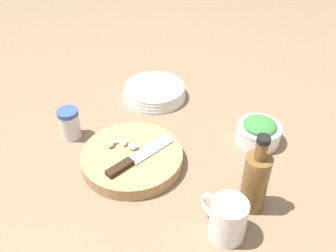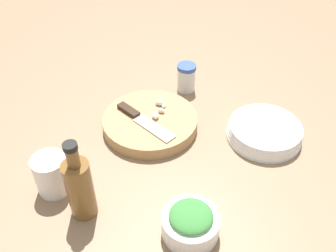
{
  "view_description": "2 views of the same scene",
  "coord_description": "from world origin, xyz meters",
  "px_view_note": "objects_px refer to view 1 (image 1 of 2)",
  "views": [
    {
      "loc": [
        0.54,
        -0.55,
        0.66
      ],
      "look_at": [
        0.03,
        -0.02,
        0.08
      ],
      "focal_mm": 40.0,
      "sensor_mm": 36.0,
      "label": 1
    },
    {
      "loc": [
        0.53,
        0.44,
        0.67
      ],
      "look_at": [
        0.02,
        -0.04,
        0.06
      ],
      "focal_mm": 40.0,
      "sensor_mm": 36.0,
      "label": 2
    }
  ],
  "objects_px": {
    "spice_jar": "(70,123)",
    "oil_bottle": "(255,181)",
    "garlic_cloves": "(123,145)",
    "coffee_mug": "(227,218)",
    "herb_bowl": "(259,131)",
    "chef_knife": "(136,158)",
    "plate_stack": "(154,92)",
    "cutting_board": "(133,159)"
  },
  "relations": [
    {
      "from": "oil_bottle",
      "to": "chef_knife",
      "type": "bearing_deg",
      "value": -159.92
    },
    {
      "from": "cutting_board",
      "to": "plate_stack",
      "type": "bearing_deg",
      "value": 125.05
    },
    {
      "from": "garlic_cloves",
      "to": "herb_bowl",
      "type": "relative_size",
      "value": 0.64
    },
    {
      "from": "chef_knife",
      "to": "oil_bottle",
      "type": "height_order",
      "value": "oil_bottle"
    },
    {
      "from": "herb_bowl",
      "to": "spice_jar",
      "type": "relative_size",
      "value": 1.4
    },
    {
      "from": "spice_jar",
      "to": "coffee_mug",
      "type": "distance_m",
      "value": 0.5
    },
    {
      "from": "plate_stack",
      "to": "garlic_cloves",
      "type": "bearing_deg",
      "value": -60.55
    },
    {
      "from": "garlic_cloves",
      "to": "spice_jar",
      "type": "relative_size",
      "value": 0.9
    },
    {
      "from": "cutting_board",
      "to": "garlic_cloves",
      "type": "bearing_deg",
      "value": 178.71
    },
    {
      "from": "spice_jar",
      "to": "plate_stack",
      "type": "height_order",
      "value": "spice_jar"
    },
    {
      "from": "chef_knife",
      "to": "plate_stack",
      "type": "bearing_deg",
      "value": 129.54
    },
    {
      "from": "garlic_cloves",
      "to": "coffee_mug",
      "type": "distance_m",
      "value": 0.33
    },
    {
      "from": "chef_knife",
      "to": "coffee_mug",
      "type": "xyz_separation_m",
      "value": [
        0.27,
        -0.0,
        0.01
      ]
    },
    {
      "from": "spice_jar",
      "to": "coffee_mug",
      "type": "xyz_separation_m",
      "value": [
        0.5,
        0.03,
        0.0
      ]
    },
    {
      "from": "cutting_board",
      "to": "herb_bowl",
      "type": "height_order",
      "value": "herb_bowl"
    },
    {
      "from": "chef_knife",
      "to": "garlic_cloves",
      "type": "bearing_deg",
      "value": 173.68
    },
    {
      "from": "spice_jar",
      "to": "garlic_cloves",
      "type": "bearing_deg",
      "value": 14.57
    },
    {
      "from": "chef_knife",
      "to": "spice_jar",
      "type": "bearing_deg",
      "value": -169.0
    },
    {
      "from": "spice_jar",
      "to": "oil_bottle",
      "type": "relative_size",
      "value": 0.43
    },
    {
      "from": "chef_knife",
      "to": "coffee_mug",
      "type": "distance_m",
      "value": 0.27
    },
    {
      "from": "herb_bowl",
      "to": "plate_stack",
      "type": "relative_size",
      "value": 0.61
    },
    {
      "from": "spice_jar",
      "to": "oil_bottle",
      "type": "height_order",
      "value": "oil_bottle"
    },
    {
      "from": "coffee_mug",
      "to": "garlic_cloves",
      "type": "bearing_deg",
      "value": 178.35
    },
    {
      "from": "garlic_cloves",
      "to": "plate_stack",
      "type": "bearing_deg",
      "value": 119.45
    },
    {
      "from": "herb_bowl",
      "to": "oil_bottle",
      "type": "distance_m",
      "value": 0.24
    },
    {
      "from": "chef_knife",
      "to": "garlic_cloves",
      "type": "relative_size",
      "value": 2.57
    },
    {
      "from": "chef_knife",
      "to": "spice_jar",
      "type": "xyz_separation_m",
      "value": [
        -0.22,
        -0.04,
        0.01
      ]
    },
    {
      "from": "herb_bowl",
      "to": "oil_bottle",
      "type": "height_order",
      "value": "oil_bottle"
    },
    {
      "from": "garlic_cloves",
      "to": "coffee_mug",
      "type": "height_order",
      "value": "coffee_mug"
    },
    {
      "from": "oil_bottle",
      "to": "cutting_board",
      "type": "bearing_deg",
      "value": -162.69
    },
    {
      "from": "herb_bowl",
      "to": "chef_knife",
      "type": "bearing_deg",
      "value": -117.44
    },
    {
      "from": "cutting_board",
      "to": "chef_knife",
      "type": "bearing_deg",
      "value": -18.93
    },
    {
      "from": "coffee_mug",
      "to": "plate_stack",
      "type": "relative_size",
      "value": 0.57
    },
    {
      "from": "spice_jar",
      "to": "plate_stack",
      "type": "relative_size",
      "value": 0.44
    },
    {
      "from": "spice_jar",
      "to": "cutting_board",
      "type": "bearing_deg",
      "value": 11.96
    },
    {
      "from": "oil_bottle",
      "to": "spice_jar",
      "type": "bearing_deg",
      "value": -164.86
    },
    {
      "from": "garlic_cloves",
      "to": "herb_bowl",
      "type": "height_order",
      "value": "herb_bowl"
    },
    {
      "from": "coffee_mug",
      "to": "herb_bowl",
      "type": "bearing_deg",
      "value": 111.09
    },
    {
      "from": "coffee_mug",
      "to": "plate_stack",
      "type": "xyz_separation_m",
      "value": [
        -0.47,
        0.26,
        -0.03
      ]
    },
    {
      "from": "herb_bowl",
      "to": "oil_bottle",
      "type": "relative_size",
      "value": 0.6
    },
    {
      "from": "spice_jar",
      "to": "oil_bottle",
      "type": "xyz_separation_m",
      "value": [
        0.49,
        0.13,
        0.04
      ]
    },
    {
      "from": "coffee_mug",
      "to": "spice_jar",
      "type": "bearing_deg",
      "value": -176.05
    }
  ]
}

